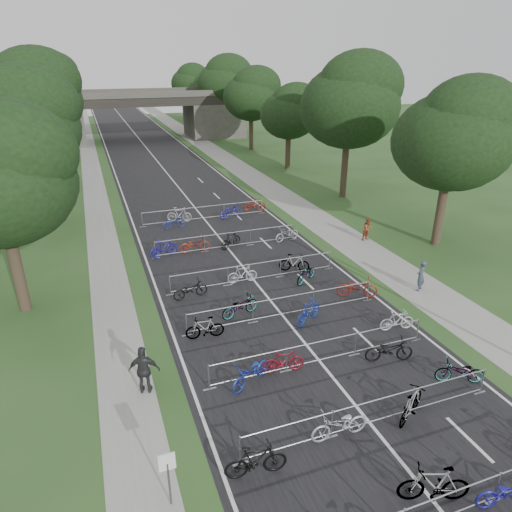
{
  "coord_description": "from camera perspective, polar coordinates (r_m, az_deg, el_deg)",
  "views": [
    {
      "loc": [
        -7.64,
        -6.03,
        11.23
      ],
      "look_at": [
        0.4,
        15.84,
        1.1
      ],
      "focal_mm": 32.0,
      "sensor_mm": 36.0,
      "label": 1
    }
  ],
  "objects": [
    {
      "name": "lane_markings",
      "position": [
        57.65,
        -12.43,
        11.73
      ],
      "size": [
        0.12,
        140.0,
        0.0
      ],
      "primitive_type": "cube",
      "color": "silver",
      "rests_on": "ground"
    },
    {
      "name": "sidewalk_right",
      "position": [
        59.24,
        -4.61,
        12.5
      ],
      "size": [
        3.0,
        140.0,
        0.01
      ],
      "primitive_type": "cube",
      "color": "gray",
      "rests_on": "ground"
    },
    {
      "name": "tree_right_4",
      "position": [
        73.04,
        -3.91,
        20.83
      ],
      "size": [
        8.18,
        8.18,
        12.47
      ],
      "color": "#33261C",
      "rests_on": "ground"
    },
    {
      "name": "bike_22",
      "position": [
        29.26,
        -3.16,
        2.01
      ],
      "size": [
        1.76,
        1.33,
        1.06
      ],
      "primitive_type": "imported",
      "rotation": [
        0.0,
        0.0,
        2.11
      ],
      "color": "black",
      "rests_on": "ground"
    },
    {
      "name": "overpass_bridge",
      "position": [
        71.85,
        -14.58,
        16.64
      ],
      "size": [
        31.0,
        8.0,
        7.05
      ],
      "color": "#3F3E38",
      "rests_on": "ground"
    },
    {
      "name": "bike_27",
      "position": [
        36.51,
        -0.17,
        6.43
      ],
      "size": [
        1.78,
        0.89,
        1.03
      ],
      "primitive_type": "imported",
      "rotation": [
        0.0,
        0.0,
        1.32
      ],
      "color": "maroon",
      "rests_on": "ground"
    },
    {
      "name": "bike_19",
      "position": [
        26.03,
        4.8,
        -0.88
      ],
      "size": [
        1.78,
        1.21,
        1.05
      ],
      "primitive_type": "imported",
      "rotation": [
        0.0,
        0.0,
        1.11
      ],
      "color": "#989A9F",
      "rests_on": "ground"
    },
    {
      "name": "barrier_row_0",
      "position": [
        14.45,
        23.22,
        -26.7
      ],
      "size": [
        9.7,
        0.08,
        1.1
      ],
      "color": "#989A9F",
      "rests_on": "ground"
    },
    {
      "name": "barrier_row_6",
      "position": [
        34.61,
        -6.46,
        5.37
      ],
      "size": [
        9.7,
        0.08,
        1.1
      ],
      "color": "#989A9F",
      "rests_on": "ground"
    },
    {
      "name": "barrier_row_5",
      "position": [
        29.15,
        -3.56,
        1.95
      ],
      "size": [
        9.7,
        0.08,
        1.1
      ],
      "color": "#989A9F",
      "rests_on": "ground"
    },
    {
      "name": "pedestrian_b",
      "position": [
        31.3,
        13.8,
        3.26
      ],
      "size": [
        0.85,
        0.73,
        1.53
      ],
      "primitive_type": "imported",
      "rotation": [
        0.0,
        0.0,
        0.23
      ],
      "color": "#923A20",
      "rests_on": "ground"
    },
    {
      "name": "tree_right_1",
      "position": [
        39.93,
        11.81,
        18.25
      ],
      "size": [
        8.18,
        8.18,
        12.47
      ],
      "color": "#33261C",
      "rests_on": "ground"
    },
    {
      "name": "barrier_row_3",
      "position": [
        21.5,
        3.48,
        -6.35
      ],
      "size": [
        9.7,
        0.08,
        1.1
      ],
      "color": "#989A9F",
      "rests_on": "ground"
    },
    {
      "name": "bike_18",
      "position": [
        24.93,
        6.29,
        -2.24
      ],
      "size": [
        1.82,
        1.48,
        0.93
      ],
      "primitive_type": "imported",
      "rotation": [
        0.0,
        0.0,
        5.29
      ],
      "color": "#989A9F",
      "rests_on": "ground"
    },
    {
      "name": "bike_21",
      "position": [
        28.84,
        -7.69,
        1.44
      ],
      "size": [
        1.93,
        0.7,
        1.01
      ],
      "primitive_type": "imported",
      "rotation": [
        0.0,
        0.0,
        1.56
      ],
      "color": "maroon",
      "rests_on": "ground"
    },
    {
      "name": "tree_right_2",
      "position": [
        50.69,
        4.3,
        17.45
      ],
      "size": [
        6.16,
        6.16,
        9.39
      ],
      "color": "#33261C",
      "rests_on": "ground"
    },
    {
      "name": "barrier_row_1",
      "position": [
        16.28,
        14.42,
        -18.42
      ],
      "size": [
        9.7,
        0.08,
        1.1
      ],
      "color": "#989A9F",
      "rests_on": "ground"
    },
    {
      "name": "bike_26",
      "position": [
        34.96,
        -3.24,
        5.66
      ],
      "size": [
        2.17,
        1.54,
        1.08
      ],
      "primitive_type": "imported",
      "rotation": [
        0.0,
        0.0,
        2.02
      ],
      "color": "#1E1A91",
      "rests_on": "ground"
    },
    {
      "name": "bike_23",
      "position": [
        30.45,
        3.92,
        2.78
      ],
      "size": [
        1.95,
        1.08,
        0.97
      ],
      "primitive_type": "imported",
      "rotation": [
        0.0,
        0.0,
        4.96
      ],
      "color": "#ACADB4",
      "rests_on": "ground"
    },
    {
      "name": "bike_8",
      "position": [
        17.44,
        -0.6,
        -14.39
      ],
      "size": [
        2.08,
        1.57,
        1.05
      ],
      "primitive_type": "imported",
      "rotation": [
        0.0,
        0.0,
        5.22
      ],
      "color": "#1C2F9E",
      "rests_on": "ground"
    },
    {
      "name": "tree_left_3",
      "position": [
        58.27,
        -24.93,
        16.78
      ],
      "size": [
        6.72,
        6.72,
        10.25
      ],
      "color": "#33261C",
      "rests_on": "ground"
    },
    {
      "name": "bike_14",
      "position": [
        21.2,
        6.58,
        -6.94
      ],
      "size": [
        1.83,
        1.37,
        1.09
      ],
      "primitive_type": "imported",
      "rotation": [
        0.0,
        0.0,
        2.11
      ],
      "color": "navy",
      "rests_on": "ground"
    },
    {
      "name": "tree_left_2",
      "position": [
        46.21,
        -26.06,
        17.41
      ],
      "size": [
        8.4,
        8.4,
        12.81
      ],
      "color": "#33261C",
      "rests_on": "ground"
    },
    {
      "name": "bike_17",
      "position": [
        24.66,
        -1.73,
        -2.28
      ],
      "size": [
        1.71,
        0.54,
        1.02
      ],
      "primitive_type": "imported",
      "rotation": [
        0.0,
        0.0,
        1.53
      ],
      "color": "#ADAEB5",
      "rests_on": "ground"
    },
    {
      "name": "bike_13",
      "position": [
        21.58,
        -2.03,
        -6.29
      ],
      "size": [
        2.07,
        1.18,
        1.03
      ],
      "primitive_type": "imported",
      "rotation": [
        0.0,
        0.0,
        1.84
      ],
      "color": "#989A9F",
      "rests_on": "ground"
    },
    {
      "name": "bike_24",
      "position": [
        33.22,
        -10.27,
        4.16
      ],
      "size": [
        1.76,
        0.96,
        0.88
      ],
      "primitive_type": "imported",
      "rotation": [
        0.0,
        0.0,
        1.81
      ],
      "color": "navy",
      "rests_on": "ground"
    },
    {
      "name": "bike_25",
      "position": [
        34.48,
        -9.56,
        5.13
      ],
      "size": [
        1.91,
        1.12,
        1.11
      ],
      "primitive_type": "imported",
      "rotation": [
        0.0,
        0.0,
        1.22
      ],
      "color": "#A5A5AD",
      "rests_on": "ground"
    },
    {
      "name": "bike_5",
      "position": [
        15.69,
        10.42,
        -20.07
      ],
      "size": [
        1.98,
        0.72,
        1.03
      ],
      "primitive_type": "imported",
      "rotation": [
        0.0,
        0.0,
        4.69
      ],
      "color": "#B5B5BE",
      "rests_on": "ground"
    },
    {
      "name": "bike_7",
      "position": [
        19.13,
        24.15,
        -13.1
      ],
      "size": [
        1.91,
        1.32,
        0.95
      ],
      "primitive_type": "imported",
      "rotation": [
        0.0,
        0.0,
        4.29
      ],
      "color": "#989A9F",
      "rests_on": "ground"
    },
    {
      "name": "tree_right_3",
      "position": [
        61.7,
        -0.51,
        19.49
      ],
      "size": [
        7.17,
        7.17,
        10.93
      ],
      "color": "#33261C",
      "rests_on": "ground"
    },
    {
      "name": "bike_2",
      "position": [
        15.4,
        29.18,
        -24.4
      ],
      "size": [
        2.05,
        1.13,
        1.02
      ],
      "primitive_type": "imported",
      "rotation": [
        0.0,
        0.0,
        1.33
      ],
      "color": "navy",
      "rests_on": "ground"
    },
    {
      "name": "barrier_row_2",
      "position": [
        18.64,
        8.21,
        -11.76
      ],
      "size": [
        9.7,
        0.08,
        1.1
      ],
      "color": "#989A9F",
      "rests_on": "ground"
    },
    {
      "name": "tree_left_1",
      "position": [
        34.38,
        -27.23,
        14.46
      ],
      "size": [
        7.56,
        7.56,
        11.53
      ],
      "color": "#33261C",
      "rests_on": "ground"
    },
    {
      "name": "tree_right_6",
      "position": [
        96.31,
        -8.25,
        20.71
      ],
      "size": [
        7.17,
        7.17,
        10.93
      ],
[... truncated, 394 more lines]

